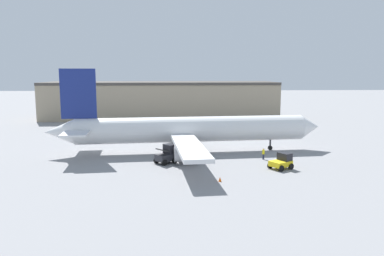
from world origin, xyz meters
The scene contains 7 objects.
ground_plane centered at (0.00, 0.00, 0.00)m, with size 400.00×400.00×0.00m, color gray.
terminal_building centered at (-6.03, 45.43, 4.91)m, with size 61.66×16.56×9.80m.
airplane centered at (-1.06, -0.09, 3.60)m, with size 42.82×37.05×12.90m.
ground_crew_worker centered at (9.96, -5.36, 0.86)m, with size 0.36×0.36×1.62m.
baggage_tug centered at (11.07, -10.66, 0.95)m, with size 3.37×3.23×2.03m.
belt_loader_truck centered at (-3.86, -6.91, 1.19)m, with size 3.29×3.23×2.58m.
safety_cone_near centered at (2.35, -15.96, 0.28)m, with size 0.36×0.36×0.55m.
Camera 1 is at (-3.06, -57.10, 12.37)m, focal length 35.00 mm.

